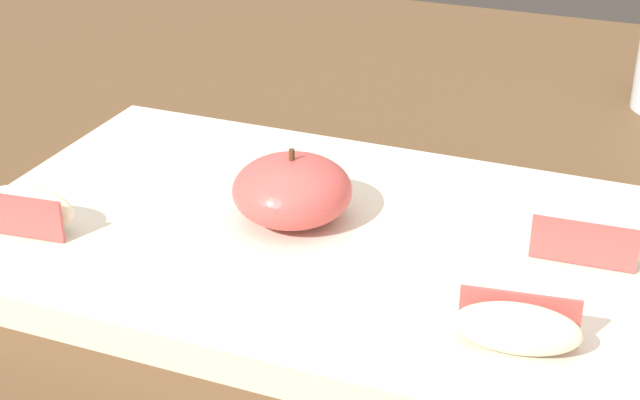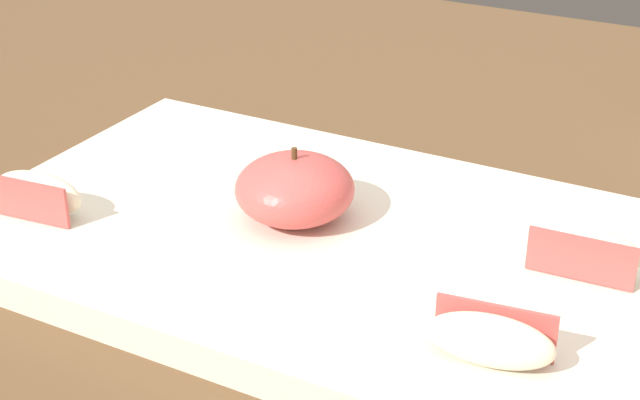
% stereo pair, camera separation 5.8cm
% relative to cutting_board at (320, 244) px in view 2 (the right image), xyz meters
% --- Properties ---
extents(dining_table, '(1.49, 0.99, 0.76)m').
position_rel_cutting_board_xyz_m(dining_table, '(0.07, 0.10, -0.10)').
color(dining_table, brown).
rests_on(dining_table, ground_plane).
extents(cutting_board, '(0.44, 0.27, 0.02)m').
position_rel_cutting_board_xyz_m(cutting_board, '(0.00, 0.00, 0.00)').
color(cutting_board, beige).
rests_on(cutting_board, dining_table).
extents(apple_half_skin_up, '(0.07, 0.07, 0.05)m').
position_rel_cutting_board_xyz_m(apple_half_skin_up, '(-0.02, 0.01, 0.03)').
color(apple_half_skin_up, '#D14C47').
rests_on(apple_half_skin_up, cutting_board).
extents(apple_wedge_back, '(0.07, 0.03, 0.03)m').
position_rel_cutting_board_xyz_m(apple_wedge_back, '(-0.17, -0.07, 0.02)').
color(apple_wedge_back, beige).
rests_on(apple_wedge_back, cutting_board).
extents(apple_wedge_right, '(0.06, 0.03, 0.03)m').
position_rel_cutting_board_xyz_m(apple_wedge_right, '(0.16, 0.03, 0.02)').
color(apple_wedge_right, beige).
rests_on(apple_wedge_right, cutting_board).
extents(apple_wedge_front, '(0.07, 0.03, 0.03)m').
position_rel_cutting_board_xyz_m(apple_wedge_front, '(0.14, -0.08, 0.02)').
color(apple_wedge_front, beige).
rests_on(apple_wedge_front, cutting_board).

